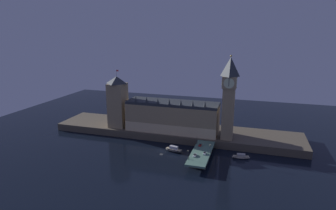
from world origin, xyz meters
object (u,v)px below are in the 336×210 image
pedestrian_near_rail (189,158)px  street_lamp_far (197,139)px  street_lamp_near (188,154)px  clock_tower (229,96)px  boat_downstream (241,157)px  pedestrian_far_rail (197,142)px  street_lamp_mid (210,148)px  boat_upstream (174,150)px  car_northbound_trail (195,155)px  car_northbound_lead (200,145)px  victoria_tower (118,102)px  car_southbound_lead (205,153)px

pedestrian_near_rail → street_lamp_far: 28.90m
street_lamp_far → street_lamp_near: bearing=-90.0°
clock_tower → boat_downstream: bearing=-58.3°
pedestrian_near_rail → boat_downstream: 42.02m
pedestrian_near_rail → boat_downstream: pedestrian_near_rail is taller
pedestrian_far_rail → street_lamp_near: (-0.40, -30.09, 3.33)m
pedestrian_near_rail → boat_downstream: bearing=35.5°
street_lamp_mid → boat_upstream: size_ratio=0.45×
car_northbound_trail → pedestrian_far_rail: bearing=97.4°
street_lamp_far → car_northbound_lead: bearing=-44.5°
car_northbound_lead → pedestrian_near_rail: 25.56m
victoria_tower → car_southbound_lead: bearing=-23.0°
clock_tower → car_northbound_trail: bearing=-114.8°
car_northbound_trail → boat_downstream: size_ratio=0.35×
street_lamp_far → victoria_tower: bearing=166.0°
car_southbound_lead → boat_upstream: car_southbound_lead is taller
street_lamp_far → clock_tower: bearing=37.2°
car_southbound_lead → pedestrian_near_rail: pedestrian_near_rail is taller
pedestrian_near_rail → street_lamp_mid: 19.08m
victoria_tower → street_lamp_mid: 98.03m
car_southbound_lead → boat_upstream: bearing=158.9°
clock_tower → car_northbound_trail: size_ratio=14.21×
boat_upstream → car_southbound_lead: bearing=-21.1°
clock_tower → pedestrian_near_rail: 61.08m
clock_tower → car_southbound_lead: bearing=-109.5°
victoria_tower → street_lamp_near: (76.98, -48.56, -19.63)m
car_northbound_trail → boat_downstream: (30.91, 18.26, -4.99)m
car_northbound_lead → car_southbound_lead: same height
car_northbound_lead → street_lamp_mid: (9.46, -11.36, 3.57)m
car_northbound_lead → street_lamp_far: bearing=135.5°
street_lamp_mid → boat_upstream: (-29.23, 7.06, -8.19)m
clock_tower → street_lamp_near: clock_tower is taller
car_southbound_lead → boat_downstream: 28.56m
pedestrian_near_rail → street_lamp_mid: street_lamp_mid is taller
car_northbound_trail → car_southbound_lead: bearing=40.4°
car_northbound_lead → victoria_tower: bearing=164.4°
car_southbound_lead → victoria_tower: bearing=157.0°
clock_tower → pedestrian_near_rail: bearing=-115.1°
boat_upstream → pedestrian_near_rail: bearing=-51.6°
car_southbound_lead → boat_upstream: size_ratio=0.26×
street_lamp_near → boat_upstream: street_lamp_near is taller
clock_tower → pedestrian_far_rail: 44.03m
car_southbound_lead → street_lamp_mid: (3.42, 2.90, 3.57)m
car_northbound_lead → street_lamp_near: (-3.42, -26.08, 3.62)m
street_lamp_mid → boat_upstream: 31.16m
car_northbound_lead → boat_upstream: bearing=-167.7°
car_northbound_trail → pedestrian_near_rail: 6.69m
street_lamp_near → car_northbound_lead: bearing=82.5°
car_northbound_trail → street_lamp_near: 8.34m
car_northbound_lead → pedestrian_near_rail: bearing=-96.8°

